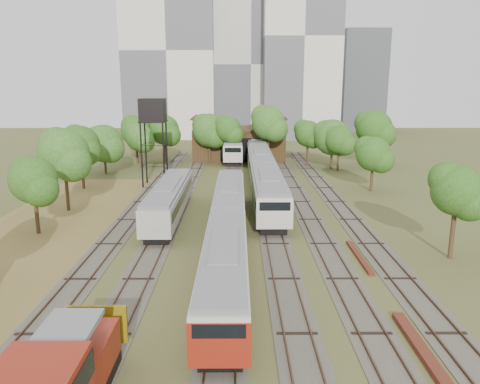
{
  "coord_description": "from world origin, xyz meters",
  "views": [
    {
      "loc": [
        -1.16,
        -26.74,
        13.04
      ],
      "look_at": [
        -0.96,
        19.26,
        2.5
      ],
      "focal_mm": 35.0,
      "sensor_mm": 36.0,
      "label": 1
    }
  ],
  "objects_px": {
    "railcar_red_set": "(228,228)",
    "shunter_locomotive": "(59,384)",
    "water_tower": "(153,112)",
    "railcar_green_set": "(261,165)"
  },
  "relations": [
    {
      "from": "water_tower",
      "to": "railcar_red_set",
      "type": "bearing_deg",
      "value": -68.06
    },
    {
      "from": "railcar_red_set",
      "to": "railcar_green_set",
      "type": "xyz_separation_m",
      "value": [
        4.0,
        28.96,
        0.24
      ]
    },
    {
      "from": "railcar_red_set",
      "to": "railcar_green_set",
      "type": "bearing_deg",
      "value": 82.14
    },
    {
      "from": "railcar_red_set",
      "to": "water_tower",
      "type": "relative_size",
      "value": 3.04
    },
    {
      "from": "railcar_green_set",
      "to": "water_tower",
      "type": "bearing_deg",
      "value": -164.77
    },
    {
      "from": "railcar_red_set",
      "to": "railcar_green_set",
      "type": "distance_m",
      "value": 29.23
    },
    {
      "from": "railcar_red_set",
      "to": "water_tower",
      "type": "distance_m",
      "value": 28.16
    },
    {
      "from": "railcar_red_set",
      "to": "shunter_locomotive",
      "type": "distance_m",
      "value": 20.81
    },
    {
      "from": "railcar_green_set",
      "to": "railcar_red_set",
      "type": "bearing_deg",
      "value": -97.86
    },
    {
      "from": "shunter_locomotive",
      "to": "water_tower",
      "type": "distance_m",
      "value": 45.88
    }
  ]
}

